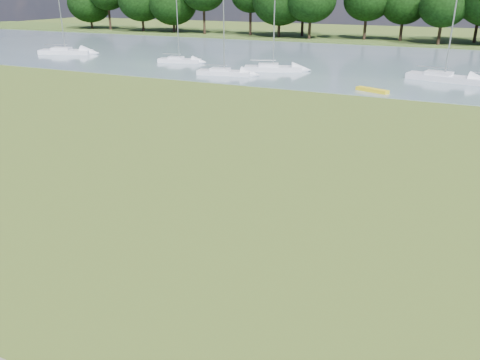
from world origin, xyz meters
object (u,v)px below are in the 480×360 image
at_px(kayak, 372,90).
at_px(sailboat_4, 272,67).
at_px(sailboat_0, 65,50).
at_px(sailboat_5, 224,71).
at_px(sailboat_1, 179,59).
at_px(sailboat_6, 444,75).

height_order(kayak, sailboat_4, sailboat_4).
bearing_deg(sailboat_4, kayak, -49.90).
bearing_deg(sailboat_0, sailboat_5, -31.64).
distance_m(sailboat_0, sailboat_1, 18.94).
height_order(sailboat_5, sailboat_6, sailboat_6).
bearing_deg(sailboat_1, sailboat_6, -12.26).
xyz_separation_m(sailboat_4, sailboat_5, (-3.73, -4.53, -0.05)).
relative_size(sailboat_0, sailboat_4, 1.43).
xyz_separation_m(sailboat_0, sailboat_6, (49.19, -0.52, -0.02)).
height_order(sailboat_0, sailboat_5, sailboat_0).
bearing_deg(sailboat_6, kayak, -109.70).
bearing_deg(sailboat_0, sailboat_6, -19.27).
height_order(sailboat_1, sailboat_4, sailboat_1).
height_order(kayak, sailboat_1, sailboat_1).
bearing_deg(sailboat_4, sailboat_6, -15.10).
relative_size(sailboat_1, sailboat_6, 0.81).
distance_m(sailboat_1, sailboat_6, 30.26).
bearing_deg(sailboat_1, kayak, -30.94).
relative_size(sailboat_0, sailboat_6, 1.10).
relative_size(sailboat_4, sailboat_5, 0.96).
xyz_separation_m(sailboat_0, sailboat_1, (18.93, -0.61, -0.10)).
height_order(kayak, sailboat_5, sailboat_5).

